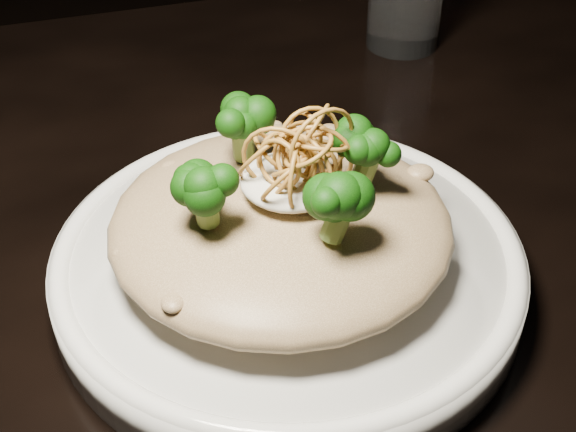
# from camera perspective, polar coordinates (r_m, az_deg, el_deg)

# --- Properties ---
(table) EXTENTS (1.10, 0.80, 0.75)m
(table) POSITION_cam_1_polar(r_m,az_deg,el_deg) (0.63, 6.50, -5.17)
(table) COLOR black
(table) RESTS_ON ground
(plate) EXTENTS (0.29, 0.29, 0.03)m
(plate) POSITION_cam_1_polar(r_m,az_deg,el_deg) (0.50, 0.00, -3.64)
(plate) COLOR white
(plate) RESTS_ON table
(risotto) EXTENTS (0.20, 0.20, 0.04)m
(risotto) POSITION_cam_1_polar(r_m,az_deg,el_deg) (0.47, -0.53, -0.53)
(risotto) COLOR brown
(risotto) RESTS_ON plate
(broccoli) EXTENTS (0.14, 0.14, 0.05)m
(broccoli) POSITION_cam_1_polar(r_m,az_deg,el_deg) (0.45, 0.08, 4.28)
(broccoli) COLOR black
(broccoli) RESTS_ON risotto
(cheese) EXTENTS (0.06, 0.06, 0.02)m
(cheese) POSITION_cam_1_polar(r_m,az_deg,el_deg) (0.46, 0.21, 2.51)
(cheese) COLOR silver
(cheese) RESTS_ON risotto
(shallots) EXTENTS (0.05, 0.05, 0.04)m
(shallots) POSITION_cam_1_polar(r_m,az_deg,el_deg) (0.44, 0.50, 5.21)
(shallots) COLOR #8C611D
(shallots) RESTS_ON cheese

